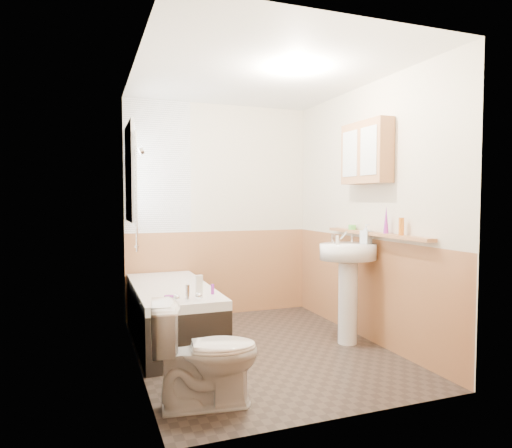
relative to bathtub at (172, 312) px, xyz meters
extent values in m
plane|color=#2A221D|center=(0.73, -0.53, -0.29)|extent=(2.80, 2.80, 0.00)
plane|color=white|center=(0.73, -0.53, 2.21)|extent=(2.80, 2.80, 0.00)
cube|color=beige|center=(0.73, 0.88, 0.96)|extent=(2.20, 0.02, 2.50)
cube|color=beige|center=(0.73, -1.94, 0.96)|extent=(2.20, 0.02, 2.50)
cube|color=beige|center=(-0.38, -0.53, 0.96)|extent=(0.02, 2.80, 2.50)
cube|color=beige|center=(1.84, -0.53, 0.96)|extent=(0.02, 2.80, 2.50)
cube|color=#B07548|center=(1.82, -0.53, 0.21)|extent=(0.01, 2.80, 1.00)
cube|color=#B07548|center=(0.73, -1.92, 0.21)|extent=(2.20, 0.01, 1.00)
cube|color=#B07548|center=(0.73, 0.86, 0.21)|extent=(2.20, 0.01, 1.00)
cube|color=white|center=(-0.36, -0.53, 0.96)|extent=(0.01, 2.80, 2.50)
cube|color=white|center=(0.00, 0.86, 1.46)|extent=(0.75, 0.01, 1.50)
cube|color=white|center=(-0.34, 0.42, 1.36)|extent=(0.03, 0.79, 0.99)
cube|color=white|center=(-0.32, 0.42, 1.36)|extent=(0.01, 0.70, 0.90)
cube|color=white|center=(-0.32, 0.42, 1.36)|extent=(0.01, 0.04, 0.90)
cube|color=black|center=(0.00, 0.00, -0.05)|extent=(0.70, 1.69, 0.47)
cube|color=white|center=(0.00, 0.00, 0.22)|extent=(0.70, 1.69, 0.08)
cube|color=white|center=(0.00, 0.00, 0.21)|extent=(0.56, 1.55, 0.04)
cylinder|color=silver|center=(0.00, -0.74, 0.33)|extent=(0.04, 0.04, 0.14)
sphere|color=silver|center=(-0.09, -0.74, 0.30)|extent=(0.06, 0.06, 0.06)
sphere|color=silver|center=(0.09, -0.74, 0.30)|extent=(0.06, 0.06, 0.06)
cylinder|color=silver|center=(-0.32, 0.00, 1.17)|extent=(0.02, 0.02, 1.13)
cylinder|color=silver|center=(-0.32, 0.00, 0.65)|extent=(0.04, 0.04, 0.02)
cylinder|color=silver|center=(-0.32, 0.00, 1.69)|extent=(0.04, 0.04, 0.02)
cylinder|color=silver|center=(-0.27, 0.00, 1.55)|extent=(0.06, 0.08, 0.08)
imported|color=white|center=(-0.03, -1.46, 0.06)|extent=(0.76, 0.50, 0.70)
cylinder|color=white|center=(1.57, -0.64, 0.10)|extent=(0.18, 0.18, 0.78)
ellipsoid|color=white|center=(1.57, -0.64, 0.60)|extent=(0.56, 0.45, 0.15)
cylinder|color=silver|center=(1.46, -0.53, 0.72)|extent=(0.03, 0.03, 0.08)
cylinder|color=silver|center=(1.68, -0.53, 0.72)|extent=(0.03, 0.03, 0.08)
cylinder|color=silver|center=(1.57, -0.55, 0.75)|extent=(0.02, 0.11, 0.09)
cube|color=#B07548|center=(1.77, -0.77, 0.77)|extent=(0.10, 1.52, 0.03)
cube|color=#B07548|center=(1.75, -0.65, 1.54)|extent=(0.16, 0.65, 0.59)
cube|color=silver|center=(1.66, -0.81, 1.54)|extent=(0.01, 0.25, 0.44)
cube|color=silver|center=(1.66, -0.50, 1.54)|extent=(0.01, 0.25, 0.44)
cylinder|color=orange|center=(1.77, -1.16, 0.86)|extent=(0.05, 0.05, 0.15)
cone|color=purple|center=(1.77, -0.94, 0.91)|extent=(0.05, 0.05, 0.25)
cylinder|color=#59C647|center=(1.77, -0.39, 0.81)|extent=(0.09, 0.09, 0.05)
imported|color=silver|center=(1.73, -0.70, 0.72)|extent=(0.15, 0.21, 0.09)
cylinder|color=silver|center=(1.42, -0.70, 0.72)|extent=(0.03, 0.03, 0.09)
cube|color=silver|center=(0.12, -0.65, 0.36)|extent=(0.06, 0.04, 0.20)
cylinder|color=purple|center=(-0.14, -0.69, 0.29)|extent=(0.09, 0.09, 0.05)
cylinder|color=purple|center=(0.27, -0.53, 0.31)|extent=(0.03, 0.03, 0.09)
camera|label=1|loc=(-0.75, -4.37, 1.10)|focal=32.00mm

